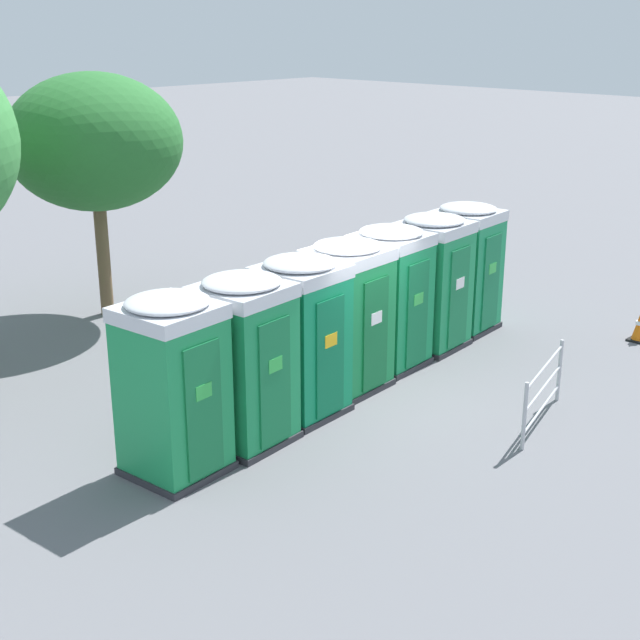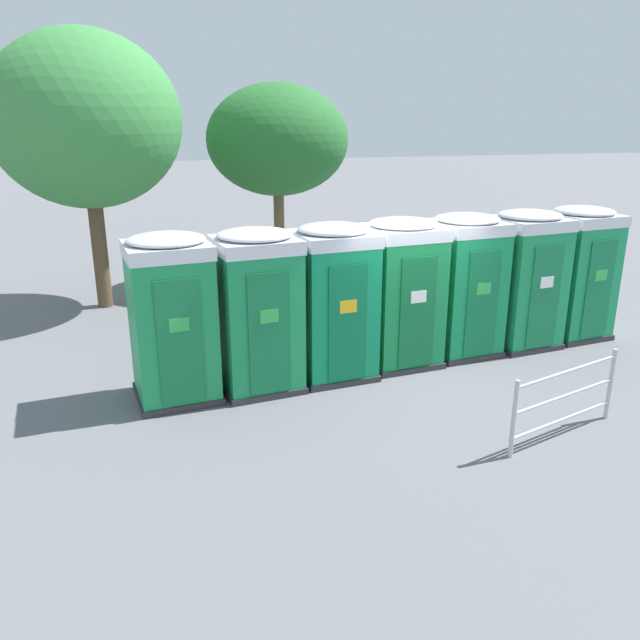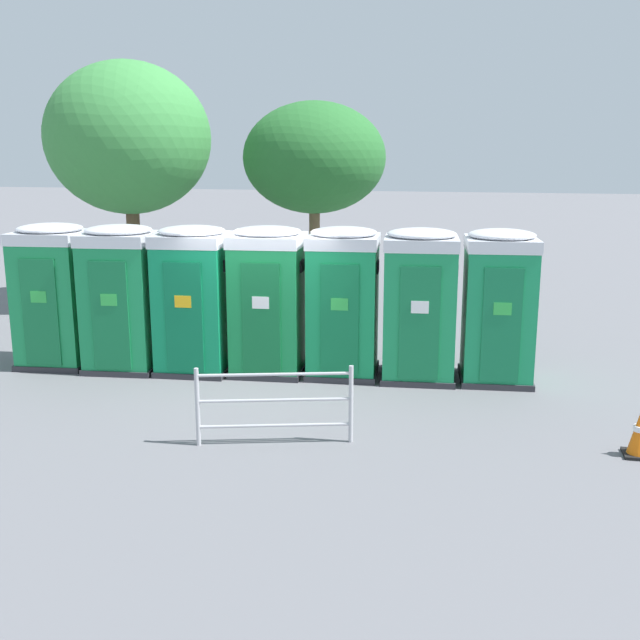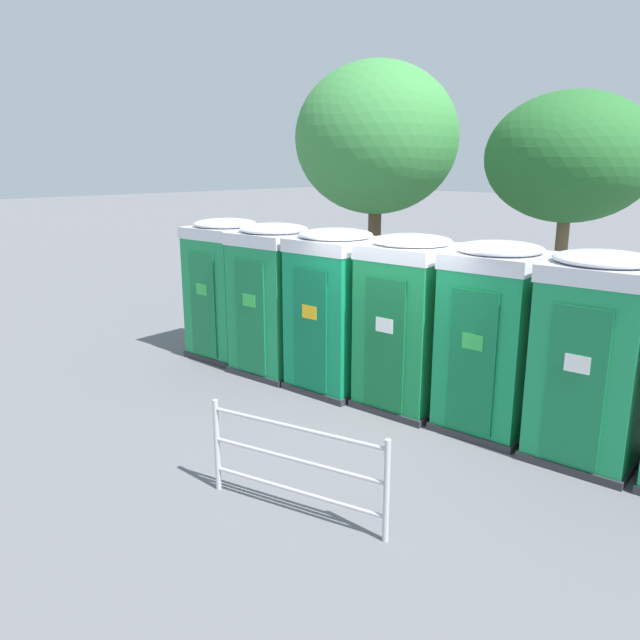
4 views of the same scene
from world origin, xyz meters
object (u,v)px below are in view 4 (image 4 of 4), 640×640
portapotty_5 (593,357)px  event_barrier (295,463)px  street_tree_0 (376,139)px  portapotty_1 (274,299)px  street_tree_1 (570,158)px  portapotty_0 (227,288)px  portapotty_4 (493,337)px  portapotty_2 (335,310)px  portapotty_3 (408,322)px

portapotty_5 → event_barrier: (-1.57, -3.34, -0.72)m
portapotty_5 → street_tree_0: bearing=146.6°
portapotty_1 → portapotty_5: same height
portapotty_5 → street_tree_1: 7.25m
portapotty_0 → street_tree_1: 7.72m
portapotty_5 → event_barrier: portapotty_5 is taller
street_tree_1 → portapotty_1: bearing=-106.4°
portapotty_1 → portapotty_4: size_ratio=1.00×
portapotty_4 → street_tree_0: 8.52m
portapotty_2 → street_tree_0: 7.11m
portapotty_0 → street_tree_1: (3.23, 6.62, 2.31)m
portapotty_1 → event_barrier: portapotty_1 is taller
portapotty_3 → street_tree_0: 7.72m
portapotty_2 → portapotty_5: 3.86m
street_tree_0 → street_tree_1: street_tree_0 is taller
street_tree_0 → portapotty_4: bearing=-38.8°
portapotty_1 → street_tree_1: (1.94, 6.60, 2.31)m
portapotty_3 → street_tree_1: (-0.61, 6.29, 2.31)m
portapotty_4 → street_tree_0: size_ratio=0.43×
portapotty_2 → event_barrier: (2.27, -2.95, -0.72)m
portapotty_4 → event_barrier: 3.38m
portapotty_3 → street_tree_1: bearing=95.6°
portapotty_4 → portapotty_5: 1.29m
portapotty_4 → portapotty_3: bearing=-173.5°
portapotty_3 → event_barrier: 3.37m
portapotty_4 → street_tree_1: (-1.89, 6.14, 2.31)m
portapotty_2 → event_barrier: size_ratio=1.28×
portapotty_3 → event_barrier: (0.99, -3.14, -0.72)m
portapotty_0 → street_tree_1: bearing=64.0°
portapotty_1 → street_tree_0: 6.63m
portapotty_1 → street_tree_1: size_ratio=0.51×
portapotty_1 → portapotty_2: bearing=5.7°
portapotty_4 → street_tree_0: bearing=141.2°
portapotty_0 → event_barrier: 5.64m
portapotty_4 → event_barrier: bearing=-95.0°
portapotty_1 → street_tree_1: 7.26m
street_tree_1 → event_barrier: 10.03m
portapotty_2 → portapotty_3: (1.27, 0.19, -0.00)m
portapotty_3 → street_tree_0: size_ratio=0.43×
portapotty_3 → street_tree_1: 6.72m
portapotty_2 → portapotty_4: size_ratio=1.00×
portapotty_1 → portapotty_2: same height
portapotty_3 → event_barrier: bearing=-72.5°
portapotty_0 → portapotty_5: (6.41, 0.53, -0.00)m
portapotty_0 → portapotty_1: bearing=0.8°
portapotty_4 → street_tree_1: size_ratio=0.51×
portapotty_2 → street_tree_1: bearing=84.2°
street_tree_0 → portapotty_0: bearing=-78.2°
portapotty_2 → street_tree_1: size_ratio=0.51×
portapotty_5 → street_tree_0: 9.48m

